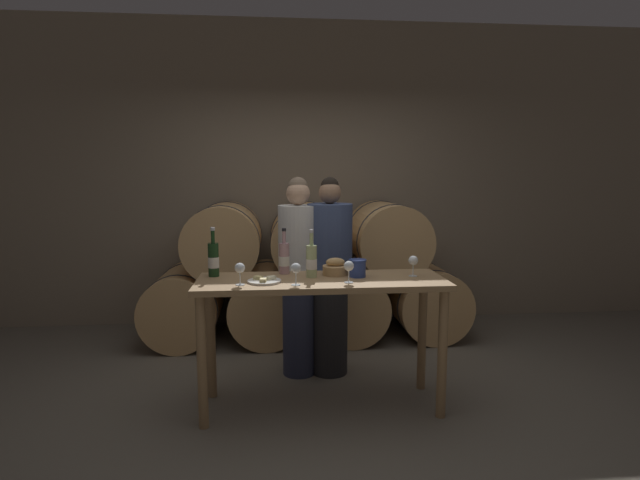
# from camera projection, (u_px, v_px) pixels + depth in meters

# --- Properties ---
(ground_plane) EXTENTS (10.00, 10.00, 0.00)m
(ground_plane) POSITION_uv_depth(u_px,v_px,m) (321.00, 406.00, 3.49)
(ground_plane) COLOR #665E51
(stone_wall_back) EXTENTS (10.00, 0.12, 3.20)m
(stone_wall_back) POSITION_uv_depth(u_px,v_px,m) (303.00, 175.00, 5.40)
(stone_wall_back) COLOR gray
(stone_wall_back) RESTS_ON ground_plane
(barrel_stack) EXTENTS (3.10, 0.97, 1.34)m
(barrel_stack) POSITION_uv_depth(u_px,v_px,m) (307.00, 275.00, 4.93)
(barrel_stack) COLOR tan
(barrel_stack) RESTS_ON ground_plane
(tasting_table) EXTENTS (1.68, 0.57, 0.91)m
(tasting_table) POSITION_uv_depth(u_px,v_px,m) (322.00, 299.00, 3.39)
(tasting_table) COLOR #99754C
(tasting_table) RESTS_ON ground_plane
(person_left) EXTENTS (0.32, 0.32, 1.59)m
(person_left) POSITION_uv_depth(u_px,v_px,m) (299.00, 275.00, 3.96)
(person_left) COLOR #2D334C
(person_left) RESTS_ON ground_plane
(person_right) EXTENTS (0.36, 0.36, 1.59)m
(person_right) POSITION_uv_depth(u_px,v_px,m) (330.00, 276.00, 3.98)
(person_right) COLOR #232326
(person_right) RESTS_ON ground_plane
(wine_bottle_red) EXTENTS (0.08, 0.08, 0.34)m
(wine_bottle_red) POSITION_uv_depth(u_px,v_px,m) (213.00, 259.00, 3.44)
(wine_bottle_red) COLOR #193819
(wine_bottle_red) RESTS_ON tasting_table
(wine_bottle_white) EXTENTS (0.08, 0.08, 0.33)m
(wine_bottle_white) POSITION_uv_depth(u_px,v_px,m) (311.00, 261.00, 3.41)
(wine_bottle_white) COLOR #ADBC7F
(wine_bottle_white) RESTS_ON tasting_table
(wine_bottle_rose) EXTENTS (0.08, 0.08, 0.33)m
(wine_bottle_rose) POSITION_uv_depth(u_px,v_px,m) (284.00, 258.00, 3.53)
(wine_bottle_rose) COLOR #BC8E93
(wine_bottle_rose) RESTS_ON tasting_table
(blue_crock) EXTENTS (0.12, 0.12, 0.12)m
(blue_crock) POSITION_uv_depth(u_px,v_px,m) (358.00, 267.00, 3.43)
(blue_crock) COLOR navy
(blue_crock) RESTS_ON tasting_table
(bread_basket) EXTENTS (0.18, 0.18, 0.12)m
(bread_basket) POSITION_uv_depth(u_px,v_px,m) (335.00, 268.00, 3.50)
(bread_basket) COLOR tan
(bread_basket) RESTS_ON tasting_table
(cheese_plate) EXTENTS (0.22, 0.22, 0.04)m
(cheese_plate) POSITION_uv_depth(u_px,v_px,m) (264.00, 281.00, 3.27)
(cheese_plate) COLOR white
(cheese_plate) RESTS_ON tasting_table
(wine_glass_far_left) EXTENTS (0.07, 0.07, 0.14)m
(wine_glass_far_left) POSITION_uv_depth(u_px,v_px,m) (240.00, 269.00, 3.17)
(wine_glass_far_left) COLOR white
(wine_glass_far_left) RESTS_ON tasting_table
(wine_glass_left) EXTENTS (0.07, 0.07, 0.14)m
(wine_glass_left) POSITION_uv_depth(u_px,v_px,m) (296.00, 269.00, 3.17)
(wine_glass_left) COLOR white
(wine_glass_left) RESTS_ON tasting_table
(wine_glass_center) EXTENTS (0.07, 0.07, 0.14)m
(wine_glass_center) POSITION_uv_depth(u_px,v_px,m) (349.00, 267.00, 3.24)
(wine_glass_center) COLOR white
(wine_glass_center) RESTS_ON tasting_table
(wine_glass_right) EXTENTS (0.07, 0.07, 0.14)m
(wine_glass_right) POSITION_uv_depth(u_px,v_px,m) (413.00, 261.00, 3.44)
(wine_glass_right) COLOR white
(wine_glass_right) RESTS_ON tasting_table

